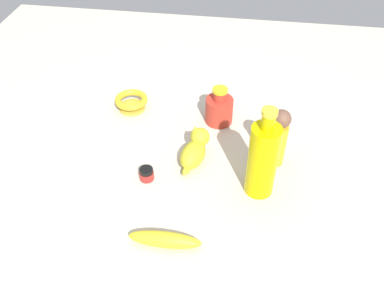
# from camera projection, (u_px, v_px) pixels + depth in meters

# --- Properties ---
(ground) EXTENTS (2.00, 2.00, 0.00)m
(ground) POSITION_uv_depth(u_px,v_px,m) (192.00, 167.00, 1.23)
(ground) COLOR #BCB29E
(cat_figurine) EXTENTS (0.15, 0.09, 0.10)m
(cat_figurine) POSITION_uv_depth(u_px,v_px,m) (195.00, 150.00, 1.22)
(cat_figurine) COLOR gold
(cat_figurine) RESTS_ON ground
(bottle_short) EXTENTS (0.09, 0.09, 0.13)m
(bottle_short) POSITION_uv_depth(u_px,v_px,m) (219.00, 109.00, 1.35)
(bottle_short) COLOR #AC2F22
(bottle_short) RESTS_ON ground
(bottle_tall) EXTENTS (0.08, 0.08, 0.27)m
(bottle_tall) POSITION_uv_depth(u_px,v_px,m) (263.00, 159.00, 1.08)
(bottle_tall) COLOR #C4B304
(bottle_tall) RESTS_ON ground
(bowl) EXTENTS (0.11, 0.11, 0.05)m
(bowl) POSITION_uv_depth(u_px,v_px,m) (131.00, 101.00, 1.42)
(bowl) COLOR gold
(bowl) RESTS_ON ground
(banana) EXTENTS (0.04, 0.18, 0.04)m
(banana) POSITION_uv_depth(u_px,v_px,m) (165.00, 240.00, 1.01)
(banana) COLOR gold
(banana) RESTS_ON ground
(person_figure_adult) EXTENTS (0.05, 0.05, 0.19)m
(person_figure_adult) POSITION_uv_depth(u_px,v_px,m) (278.00, 137.00, 1.18)
(person_figure_adult) COLOR gold
(person_figure_adult) RESTS_ON ground
(nail_polish_jar) EXTENTS (0.04, 0.04, 0.04)m
(nail_polish_jar) POSITION_uv_depth(u_px,v_px,m) (147.00, 174.00, 1.18)
(nail_polish_jar) COLOR maroon
(nail_polish_jar) RESTS_ON ground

